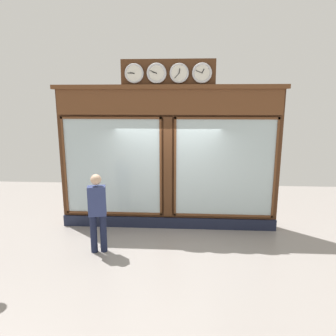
# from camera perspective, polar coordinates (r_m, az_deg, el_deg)

# --- Properties ---
(ground_plane) EXTENTS (14.00, 14.00, 0.00)m
(ground_plane) POSITION_cam_1_polar(r_m,az_deg,el_deg) (5.49, -1.94, -22.51)
(ground_plane) COLOR gray
(shop_facade) EXTENTS (5.45, 0.42, 4.07)m
(shop_facade) POSITION_cam_1_polar(r_m,az_deg,el_deg) (7.55, 0.06, 2.02)
(shop_facade) COLOR #4C2B16
(shop_facade) RESTS_ON ground_plane
(pedestrian) EXTENTS (0.40, 0.29, 1.69)m
(pedestrian) POSITION_cam_1_polar(r_m,az_deg,el_deg) (6.59, -12.94, -7.59)
(pedestrian) COLOR #191E38
(pedestrian) RESTS_ON ground_plane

